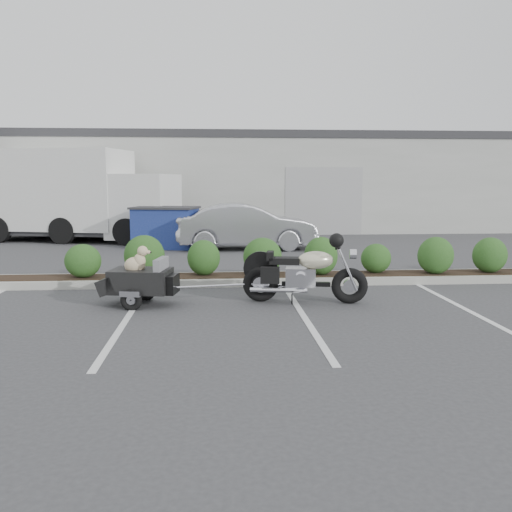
{
  "coord_description": "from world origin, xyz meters",
  "views": [
    {
      "loc": [
        -0.12,
        -8.73,
        2.07
      ],
      "look_at": [
        0.56,
        0.76,
        0.75
      ],
      "focal_mm": 38.0,
      "sensor_mm": 36.0,
      "label": 1
    }
  ],
  "objects": [
    {
      "name": "sedan",
      "position": [
        0.79,
        7.72,
        0.7
      ],
      "size": [
        4.23,
        1.5,
        1.39
      ],
      "primitive_type": "imported",
      "rotation": [
        0.0,
        0.0,
        1.57
      ],
      "color": "#ABABB2",
      "rests_on": "ground"
    },
    {
      "name": "building",
      "position": [
        0.0,
        17.0,
        2.0
      ],
      "size": [
        26.0,
        10.0,
        4.0
      ],
      "primitive_type": "cube",
      "color": "#9EA099",
      "rests_on": "ground"
    },
    {
      "name": "delivery_truck",
      "position": [
        -4.81,
        10.55,
        1.51
      ],
      "size": [
        7.18,
        3.8,
        3.14
      ],
      "rotation": [
        0.0,
        0.0,
        -0.25
      ],
      "color": "silver",
      "rests_on": "ground"
    },
    {
      "name": "pet_trailer",
      "position": [
        -1.42,
        0.31,
        0.43
      ],
      "size": [
        1.73,
        0.98,
        1.02
      ],
      "rotation": [
        0.0,
        0.0,
        -0.17
      ],
      "color": "black",
      "rests_on": "ground"
    },
    {
      "name": "motorcycle",
      "position": [
        1.36,
        0.28,
        0.49
      ],
      "size": [
        2.14,
        0.86,
        1.23
      ],
      "rotation": [
        0.0,
        0.0,
        -0.17
      ],
      "color": "black",
      "rests_on": "ground"
    },
    {
      "name": "planter_kerb",
      "position": [
        1.0,
        2.2,
        0.07
      ],
      "size": [
        12.0,
        1.0,
        0.15
      ],
      "primitive_type": "cube",
      "color": "#9E9E93",
      "rests_on": "ground"
    },
    {
      "name": "dumpster",
      "position": [
        -1.72,
        8.27,
        0.65
      ],
      "size": [
        2.2,
        1.74,
        1.28
      ],
      "rotation": [
        0.0,
        0.0,
        -0.23
      ],
      "color": "navy",
      "rests_on": "ground"
    },
    {
      "name": "ground",
      "position": [
        0.0,
        0.0,
        0.0
      ],
      "size": [
        90.0,
        90.0,
        0.0
      ],
      "primitive_type": "plane",
      "color": "#38383A",
      "rests_on": "ground"
    }
  ]
}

